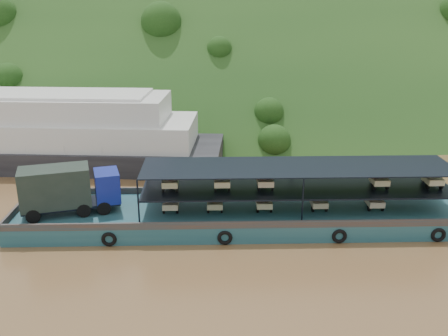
{
  "coord_description": "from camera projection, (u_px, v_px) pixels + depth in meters",
  "views": [
    {
      "loc": [
        -3.11,
        -35.43,
        16.21
      ],
      "look_at": [
        -2.0,
        3.0,
        3.2
      ],
      "focal_mm": 40.0,
      "sensor_mm": 36.0,
      "label": 1
    }
  ],
  "objects": [
    {
      "name": "ground",
      "position": [
        251.0,
        219.0,
        38.83
      ],
      "size": [
        160.0,
        160.0,
        0.0
      ],
      "primitive_type": "plane",
      "color": "brown",
      "rests_on": "ground"
    },
    {
      "name": "hillside",
      "position": [
        231.0,
        116.0,
        72.92
      ],
      "size": [
        140.0,
        39.6,
        39.6
      ],
      "primitive_type": "cube",
      "rotation": [
        0.79,
        0.0,
        0.0
      ],
      "color": "#163814",
      "rests_on": "ground"
    },
    {
      "name": "cargo_barge",
      "position": [
        231.0,
        209.0,
        37.67
      ],
      "size": [
        35.0,
        7.18,
        4.77
      ],
      "color": "#16414D",
      "rests_on": "ground"
    },
    {
      "name": "passenger_ferry",
      "position": [
        43.0,
        133.0,
        51.17
      ],
      "size": [
        37.25,
        12.17,
        7.41
      ],
      "rotation": [
        0.0,
        0.0,
        -0.08
      ],
      "color": "black",
      "rests_on": "ground"
    }
  ]
}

